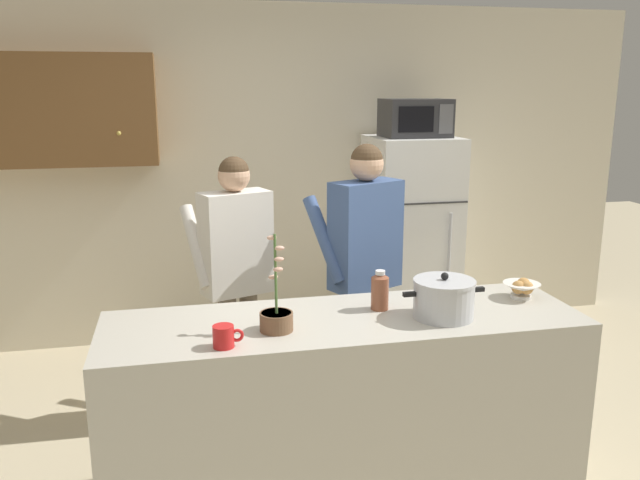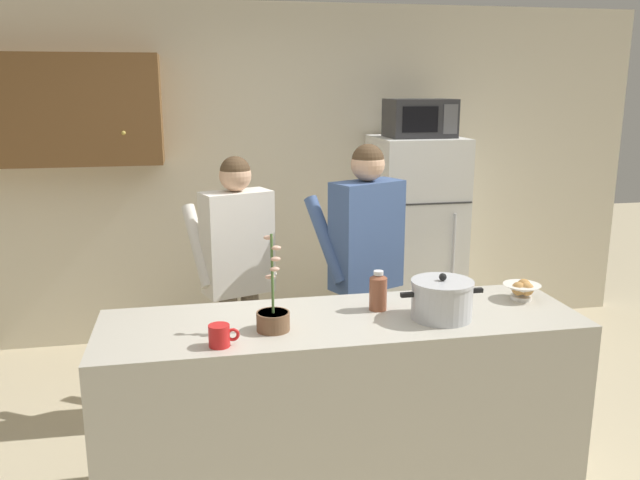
# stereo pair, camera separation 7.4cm
# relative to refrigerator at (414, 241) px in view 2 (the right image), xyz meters

# --- Properties ---
(back_wall_unit) EXTENTS (6.00, 0.48, 2.60)m
(back_wall_unit) POSITION_rel_refrigerator_xyz_m (-1.28, 0.41, 0.58)
(back_wall_unit) COLOR beige
(back_wall_unit) RESTS_ON ground
(kitchen_island) EXTENTS (2.28, 0.68, 0.92)m
(kitchen_island) POSITION_rel_refrigerator_xyz_m (-1.01, -1.85, -0.35)
(kitchen_island) COLOR #BCB7A8
(kitchen_island) RESTS_ON ground
(refrigerator) EXTENTS (0.64, 0.68, 1.61)m
(refrigerator) POSITION_rel_refrigerator_xyz_m (0.00, 0.00, 0.00)
(refrigerator) COLOR white
(refrigerator) RESTS_ON ground
(microwave) EXTENTS (0.48, 0.37, 0.28)m
(microwave) POSITION_rel_refrigerator_xyz_m (0.00, -0.02, 0.95)
(microwave) COLOR #2D2D30
(microwave) RESTS_ON refrigerator
(person_near_pot) EXTENTS (0.58, 0.53, 1.59)m
(person_near_pot) POSITION_rel_refrigerator_xyz_m (-1.43, -0.90, 0.18)
(person_near_pot) COLOR #726656
(person_near_pot) RESTS_ON ground
(person_by_sink) EXTENTS (0.61, 0.56, 1.67)m
(person_by_sink) POSITION_rel_refrigerator_xyz_m (-0.69, -1.07, 0.24)
(person_by_sink) COLOR #726656
(person_by_sink) RESTS_ON ground
(cooking_pot) EXTENTS (0.40, 0.29, 0.22)m
(cooking_pot) POSITION_rel_refrigerator_xyz_m (-0.55, -1.94, 0.21)
(cooking_pot) COLOR silver
(cooking_pot) RESTS_ON kitchen_island
(coffee_mug) EXTENTS (0.13, 0.09, 0.10)m
(coffee_mug) POSITION_rel_refrigerator_xyz_m (-1.59, -2.08, 0.16)
(coffee_mug) COLOR red
(coffee_mug) RESTS_ON kitchen_island
(bread_bowl) EXTENTS (0.19, 0.19, 0.10)m
(bread_bowl) POSITION_rel_refrigerator_xyz_m (-0.05, -1.76, 0.17)
(bread_bowl) COLOR white
(bread_bowl) RESTS_ON kitchen_island
(bottle_near_edge) EXTENTS (0.09, 0.09, 0.20)m
(bottle_near_edge) POSITION_rel_refrigerator_xyz_m (-0.81, -1.77, 0.21)
(bottle_near_edge) COLOR brown
(bottle_near_edge) RESTS_ON kitchen_island
(potted_orchid) EXTENTS (0.15, 0.15, 0.44)m
(potted_orchid) POSITION_rel_refrigerator_xyz_m (-1.35, -1.94, 0.18)
(potted_orchid) COLOR brown
(potted_orchid) RESTS_ON kitchen_island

